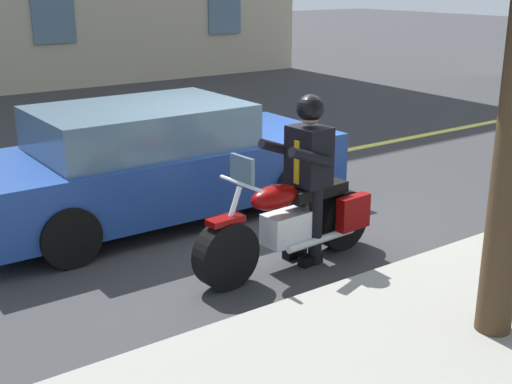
{
  "coord_description": "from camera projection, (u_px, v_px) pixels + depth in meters",
  "views": [
    {
      "loc": [
        4.56,
        6.17,
        2.84
      ],
      "look_at": [
        0.81,
        0.89,
        0.75
      ],
      "focal_mm": 47.22,
      "sensor_mm": 36.0,
      "label": 1
    }
  ],
  "objects": [
    {
      "name": "ground_plane",
      "position": [
        268.0,
        221.0,
        8.17
      ],
      "size": [
        80.0,
        80.0,
        0.0
      ],
      "primitive_type": "plane",
      "color": "#333335"
    },
    {
      "name": "lane_center_stripe",
      "position": [
        186.0,
        181.0,
        9.72
      ],
      "size": [
        60.0,
        0.16,
        0.01
      ],
      "primitive_type": "cube",
      "color": "#E5DB4C",
      "rests_on": "ground_plane"
    },
    {
      "name": "motorcycle_main",
      "position": [
        293.0,
        223.0,
        6.8
      ],
      "size": [
        2.22,
        0.68,
        1.26
      ],
      "color": "black",
      "rests_on": "ground_plane"
    },
    {
      "name": "rider_main",
      "position": [
        308.0,
        164.0,
        6.74
      ],
      "size": [
        0.65,
        0.58,
        1.74
      ],
      "color": "black",
      "rests_on": "ground_plane"
    },
    {
      "name": "car_silver",
      "position": [
        153.0,
        162.0,
        8.12
      ],
      "size": [
        4.6,
        1.92,
        1.4
      ],
      "color": "navy",
      "rests_on": "ground_plane"
    }
  ]
}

